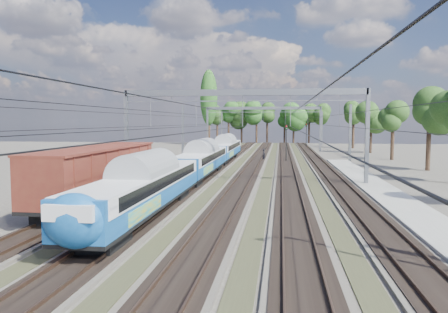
# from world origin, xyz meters

# --- Properties ---
(track_bed) EXTENTS (21.00, 130.00, 0.34)m
(track_bed) POSITION_xyz_m (-0.00, 45.00, 0.10)
(track_bed) COLOR #47423A
(track_bed) RESTS_ON ground
(platform) EXTENTS (3.00, 70.00, 0.30)m
(platform) POSITION_xyz_m (12.00, 20.00, 0.15)
(platform) COLOR gray
(platform) RESTS_ON ground
(catenary) EXTENTS (25.65, 130.00, 9.00)m
(catenary) POSITION_xyz_m (0.33, 52.69, 6.40)
(catenary) COLOR slate
(catenary) RESTS_ON ground
(tree_belt) EXTENTS (39.43, 101.24, 11.60)m
(tree_belt) POSITION_xyz_m (6.75, 96.27, 7.99)
(tree_belt) COLOR black
(tree_belt) RESTS_ON ground
(poplar) EXTENTS (4.40, 4.40, 19.04)m
(poplar) POSITION_xyz_m (-14.50, 98.00, 11.89)
(poplar) COLOR black
(poplar) RESTS_ON ground
(emu_train) EXTENTS (2.75, 58.29, 4.02)m
(emu_train) POSITION_xyz_m (-4.50, 33.02, 2.37)
(emu_train) COLOR black
(emu_train) RESTS_ON ground
(freight_boxcar) EXTENTS (3.21, 15.51, 4.00)m
(freight_boxcar) POSITION_xyz_m (-9.00, 17.46, 2.44)
(freight_boxcar) COLOR black
(freight_boxcar) RESTS_ON ground
(worker) EXTENTS (0.47, 0.68, 1.79)m
(worker) POSITION_xyz_m (1.10, 54.94, 0.89)
(worker) COLOR black
(worker) RESTS_ON ground
(signal_near) EXTENTS (0.37, 0.34, 5.42)m
(signal_near) POSITION_xyz_m (4.42, 52.83, 3.43)
(signal_near) COLOR black
(signal_near) RESTS_ON ground
(signal_far) EXTENTS (0.38, 0.35, 5.49)m
(signal_far) POSITION_xyz_m (9.27, 87.33, 3.47)
(signal_far) COLOR black
(signal_far) RESTS_ON ground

